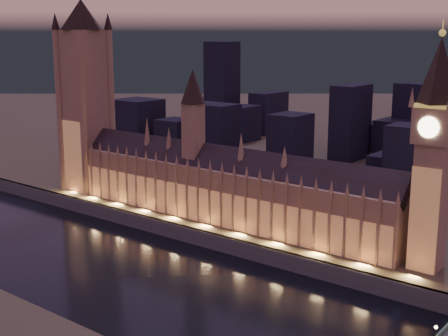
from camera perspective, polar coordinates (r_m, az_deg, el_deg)
The scene contains 6 objects.
ground_plane at distance 288.66m, azimuth -7.72°, elevation -9.10°, with size 2000.00×2000.00×0.00m, color black.
embankment_wall at distance 315.05m, azimuth -2.32°, elevation -6.36°, with size 2000.00×2.50×8.00m, color #414C4E.
palace_of_westminster at distance 325.54m, azimuth -0.29°, elevation -1.63°, with size 202.00×21.38×78.00m.
victoria_tower at distance 394.07m, azimuth -12.62°, elevation 7.22°, with size 31.68×31.68×128.21m.
elizabeth_tower at distance 264.21m, azimuth 18.73°, elevation 2.87°, with size 18.00×18.00×101.57m.
city_backdrop at distance 466.61m, azimuth 17.64°, elevation 2.76°, with size 492.93×215.63×87.67m.
Camera 1 is at (196.28, -183.78, 105.00)m, focal length 50.00 mm.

